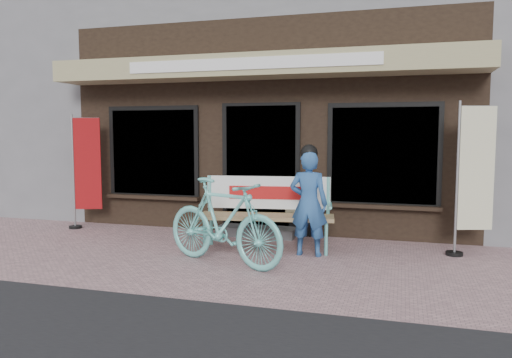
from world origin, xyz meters
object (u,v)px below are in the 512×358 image
(nobori_cream, at_px, (473,177))
(menu_stand, at_px, (298,207))
(bicycle, at_px, (223,222))
(person, at_px, (309,201))
(bench, at_px, (267,207))
(nobori_red, at_px, (85,170))

(nobori_cream, height_order, menu_stand, nobori_cream)
(bicycle, bearing_deg, person, -30.80)
(bench, distance_m, bicycle, 1.08)
(person, height_order, menu_stand, person)
(nobori_red, distance_m, menu_stand, 3.81)
(nobori_cream, distance_m, menu_stand, 2.73)
(nobori_cream, bearing_deg, person, 179.21)
(bench, distance_m, person, 0.72)
(bench, bearing_deg, nobori_cream, -0.69)
(bicycle, height_order, menu_stand, bicycle)
(nobori_red, bearing_deg, person, -31.99)
(bench, xyz_separation_m, menu_stand, (0.25, 1.02, -0.14))
(person, relative_size, nobori_red, 0.76)
(bench, bearing_deg, menu_stand, 67.71)
(nobori_cream, bearing_deg, nobori_red, 161.18)
(bench, height_order, nobori_cream, nobori_cream)
(bench, relative_size, nobori_cream, 0.94)
(bicycle, relative_size, nobori_cream, 0.87)
(person, height_order, bicycle, person)
(bicycle, distance_m, nobori_red, 3.60)
(bicycle, relative_size, nobori_red, 0.92)
(bicycle, distance_m, nobori_cream, 3.49)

